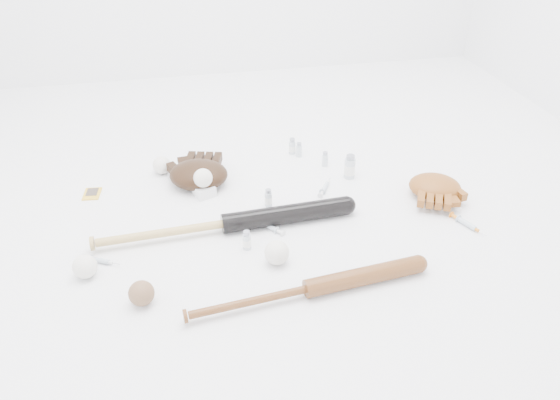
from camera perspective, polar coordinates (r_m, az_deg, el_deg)
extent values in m
plane|color=white|center=(2.01, 0.36, -1.28)|extent=(3.00, 3.00, 0.00)
cube|color=gold|center=(2.23, -19.05, 0.62)|extent=(0.07, 0.09, 0.00)
cube|color=white|center=(2.12, -7.94, 0.99)|extent=(0.09, 0.09, 0.04)
sphere|color=white|center=(2.09, -8.05, 2.29)|extent=(0.07, 0.07, 0.07)
sphere|color=white|center=(1.81, -19.72, -6.56)|extent=(0.08, 0.08, 0.08)
sphere|color=white|center=(2.28, -12.25, 3.57)|extent=(0.07, 0.07, 0.07)
sphere|color=white|center=(1.75, -0.34, -5.53)|extent=(0.08, 0.08, 0.08)
sphere|color=brown|center=(1.66, -14.28, -9.43)|extent=(0.08, 0.08, 0.08)
cylinder|color=silver|center=(2.36, 2.00, 5.28)|extent=(0.02, 0.02, 0.07)
cylinder|color=silver|center=(2.38, 1.28, 5.66)|extent=(0.03, 0.03, 0.07)
cylinder|color=silver|center=(2.03, -1.22, 0.25)|extent=(0.03, 0.03, 0.07)
cylinder|color=silver|center=(2.21, 7.31, 3.49)|extent=(0.04, 0.04, 0.10)
cylinder|color=silver|center=(1.82, -3.49, -4.19)|extent=(0.03, 0.03, 0.07)
cylinder|color=silver|center=(2.29, 4.73, 4.29)|extent=(0.02, 0.02, 0.07)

